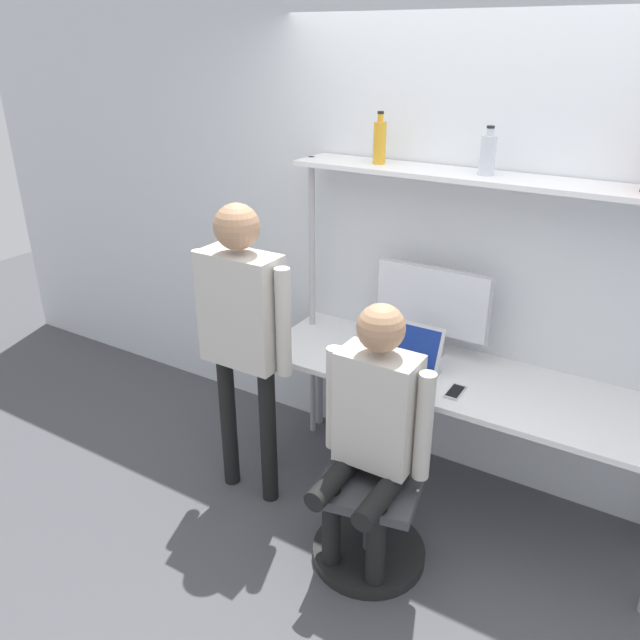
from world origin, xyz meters
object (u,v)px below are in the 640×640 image
at_px(office_chair, 372,505).
at_px(person_seated, 373,422).
at_px(laptop, 410,360).
at_px(cell_phone, 455,392).
at_px(bottle_amber, 380,142).
at_px(bottle_clear, 488,154).
at_px(person_standing, 242,320).
at_px(monitor, 431,305).

relative_size(office_chair, person_seated, 0.69).
relative_size(laptop, person_seated, 0.22).
bearing_deg(cell_phone, office_chair, -117.26).
bearing_deg(cell_phone, bottle_amber, 152.24).
bearing_deg(bottle_clear, office_chair, -101.56).
height_order(laptop, office_chair, laptop).
bearing_deg(person_standing, bottle_clear, 35.69).
distance_m(monitor, office_chair, 1.09).
distance_m(cell_phone, bottle_amber, 1.32).
xyz_separation_m(laptop, person_seated, (0.07, -0.55, -0.05)).
xyz_separation_m(monitor, bottle_clear, (0.22, -0.00, 0.81)).
height_order(monitor, person_standing, person_standing).
relative_size(monitor, bottle_amber, 2.49).
bearing_deg(bottle_amber, person_standing, -119.96).
height_order(person_standing, bottle_clear, bottle_clear).
distance_m(laptop, bottle_amber, 1.13).
bearing_deg(laptop, bottle_amber, 143.91).
bearing_deg(office_chair, laptop, 96.76).
relative_size(laptop, bottle_amber, 1.16).
height_order(person_seated, person_standing, person_standing).
bearing_deg(laptop, bottle_clear, 49.94).
bearing_deg(office_chair, person_seated, -80.59).
distance_m(person_seated, person_standing, 0.87).
relative_size(monitor, office_chair, 0.70).
xyz_separation_m(person_seated, bottle_amber, (-0.42, 0.81, 1.09)).
bearing_deg(cell_phone, person_seated, -113.94).
relative_size(monitor, bottle_clear, 2.88).
bearing_deg(person_seated, person_standing, 171.93).
height_order(person_seated, bottle_amber, bottle_amber).
bearing_deg(bottle_clear, person_standing, -144.31).
relative_size(office_chair, bottle_clear, 4.13).
height_order(office_chair, person_standing, person_standing).
bearing_deg(bottle_amber, person_seated, -62.65).
distance_m(monitor, cell_phone, 0.52).
height_order(monitor, bottle_clear, bottle_clear).
height_order(cell_phone, bottle_amber, bottle_amber).
xyz_separation_m(laptop, cell_phone, (0.28, -0.08, -0.06)).
xyz_separation_m(monitor, person_standing, (-0.74, -0.69, 0.00)).
bearing_deg(bottle_amber, monitor, 0.28).
bearing_deg(monitor, bottle_amber, -179.72).
bearing_deg(person_standing, laptop, 30.26).
bearing_deg(person_standing, person_seated, -8.07).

